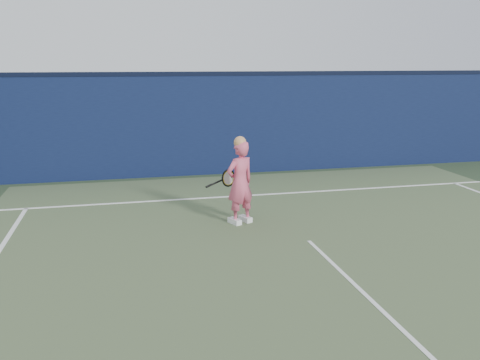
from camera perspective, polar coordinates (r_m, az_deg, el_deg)
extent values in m
plane|color=#293D25|center=(7.50, 10.45, -9.37)|extent=(80.00, 80.00, 0.00)
cube|color=#4D5B39|center=(5.91, 18.41, -16.33)|extent=(11.00, 16.00, 0.01)
cube|color=#0C1536|center=(13.24, -0.49, 6.24)|extent=(24.00, 0.40, 2.50)
cube|color=black|center=(13.15, -0.50, 11.88)|extent=(24.00, 0.42, 0.10)
imported|color=#D95474|center=(9.01, 0.00, -0.29)|extent=(0.65, 0.55, 1.50)
sphere|color=tan|center=(8.87, 0.00, 4.24)|extent=(0.22, 0.22, 0.22)
cube|color=white|center=(9.27, 0.60, -4.39)|extent=(0.22, 0.30, 0.10)
cube|color=white|center=(9.13, -0.60, -4.67)|extent=(0.22, 0.30, 0.10)
torus|color=black|center=(9.35, -1.31, 0.23)|extent=(0.31, 0.22, 0.33)
torus|color=yellow|center=(9.35, -1.31, 0.23)|extent=(0.25, 0.18, 0.27)
cylinder|color=beige|center=(9.35, -1.31, 0.23)|extent=(0.24, 0.17, 0.27)
cylinder|color=black|center=(9.27, -2.71, -0.31)|extent=(0.29, 0.14, 0.11)
cylinder|color=black|center=(9.23, -3.51, -0.65)|extent=(0.14, 0.09, 0.07)
cube|color=white|center=(11.08, 2.31, -1.66)|extent=(11.00, 0.08, 0.01)
cube|color=white|center=(5.90, 18.41, -16.27)|extent=(0.06, 6.00, 0.01)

